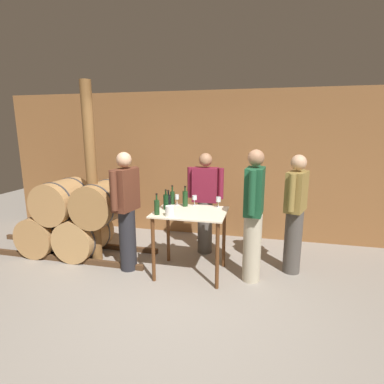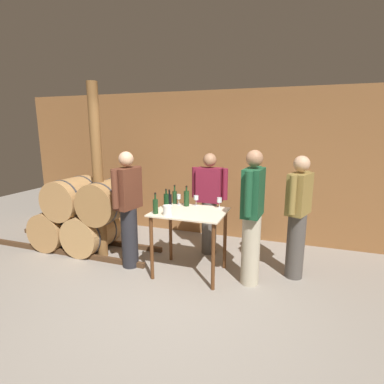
{
  "view_description": "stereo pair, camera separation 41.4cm",
  "coord_description": "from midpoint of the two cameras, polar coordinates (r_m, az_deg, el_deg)",
  "views": [
    {
      "loc": [
        0.97,
        -3.02,
        2.04
      ],
      "look_at": [
        0.03,
        0.91,
        1.17
      ],
      "focal_mm": 28.0,
      "sensor_mm": 36.0,
      "label": 1
    },
    {
      "loc": [
        1.37,
        -2.91,
        2.04
      ],
      "look_at": [
        0.03,
        0.91,
        1.17
      ],
      "focal_mm": 28.0,
      "sensor_mm": 36.0,
      "label": 2
    }
  ],
  "objects": [
    {
      "name": "ground_plane",
      "position": [
        3.78,
        -7.31,
        -20.57
      ],
      "size": [
        14.0,
        14.0,
        0.0
      ],
      "primitive_type": "plane",
      "color": "gray"
    },
    {
      "name": "back_wall",
      "position": [
        5.62,
        1.3,
        5.08
      ],
      "size": [
        8.4,
        0.05,
        2.7
      ],
      "color": "brown",
      "rests_on": "ground_plane"
    },
    {
      "name": "barrel_rack",
      "position": [
        5.29,
        -23.81,
        -4.72
      ],
      "size": [
        2.97,
        0.76,
        1.24
      ],
      "color": "#4C331E",
      "rests_on": "ground_plane"
    },
    {
      "name": "tasting_table",
      "position": [
        4.16,
        -3.19,
        -6.14
      ],
      "size": [
        0.98,
        0.77,
        0.92
      ],
      "color": "beige",
      "rests_on": "ground_plane"
    },
    {
      "name": "wooden_post",
      "position": [
        4.76,
        -20.96,
        3.0
      ],
      "size": [
        0.16,
        0.16,
        2.7
      ],
      "color": "brown",
      "rests_on": "ground_plane"
    },
    {
      "name": "wine_bottle_far_left",
      "position": [
        3.97,
        -9.7,
        -2.81
      ],
      "size": [
        0.07,
        0.07,
        0.29
      ],
      "color": "#193819",
      "rests_on": "tasting_table"
    },
    {
      "name": "wine_bottle_left",
      "position": [
        4.48,
        -6.39,
        -1.0
      ],
      "size": [
        0.07,
        0.07,
        0.29
      ],
      "color": "#193819",
      "rests_on": "tasting_table"
    },
    {
      "name": "wine_bottle_center",
      "position": [
        4.2,
        -7.82,
        -1.84
      ],
      "size": [
        0.07,
        0.07,
        0.29
      ],
      "color": "black",
      "rests_on": "tasting_table"
    },
    {
      "name": "wine_bottle_right",
      "position": [
        4.3,
        -7.26,
        -1.68
      ],
      "size": [
        0.06,
        0.06,
        0.26
      ],
      "color": "black",
      "rests_on": "tasting_table"
    },
    {
      "name": "wine_bottle_far_right",
      "position": [
        4.35,
        -4.04,
        -1.23
      ],
      "size": [
        0.08,
        0.08,
        0.3
      ],
      "color": "#193819",
      "rests_on": "tasting_table"
    },
    {
      "name": "wine_glass_near_left",
      "position": [
        4.41,
        -5.57,
        -1.07
      ],
      "size": [
        0.06,
        0.06,
        0.16
      ],
      "color": "silver",
      "rests_on": "tasting_table"
    },
    {
      "name": "wine_glass_near_center",
      "position": [
        4.38,
        -2.22,
        -1.17
      ],
      "size": [
        0.07,
        0.07,
        0.15
      ],
      "color": "silver",
      "rests_on": "tasting_table"
    },
    {
      "name": "wine_glass_near_right",
      "position": [
        4.28,
        2.32,
        -1.52
      ],
      "size": [
        0.07,
        0.07,
        0.15
      ],
      "color": "silver",
      "rests_on": "tasting_table"
    },
    {
      "name": "ice_bucket",
      "position": [
        3.9,
        -7.29,
        -3.65
      ],
      "size": [
        0.12,
        0.12,
        0.13
      ],
      "color": "white",
      "rests_on": "tasting_table"
    },
    {
      "name": "person_host",
      "position": [
        3.95,
        8.72,
        -4.12
      ],
      "size": [
        0.25,
        0.59,
        1.78
      ],
      "color": "#B7AD93",
      "rests_on": "ground_plane"
    },
    {
      "name": "person_visitor_with_scarf",
      "position": [
        4.84,
        0.09,
        -1.81
      ],
      "size": [
        0.59,
        0.24,
        1.65
      ],
      "color": "#4C4742",
      "rests_on": "ground_plane"
    },
    {
      "name": "person_visitor_bearded",
      "position": [
        4.33,
        16.48,
        -3.72
      ],
      "size": [
        0.34,
        0.56,
        1.69
      ],
      "color": "#4C4742",
      "rests_on": "ground_plane"
    },
    {
      "name": "person_visitor_near_door",
      "position": [
        4.38,
        -15.09,
        -3.23
      ],
      "size": [
        0.29,
        0.58,
        1.72
      ],
      "color": "#232328",
      "rests_on": "ground_plane"
    }
  ]
}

